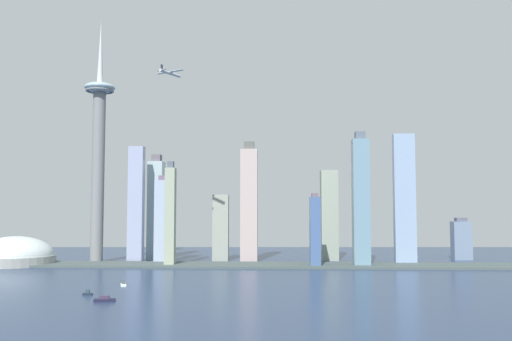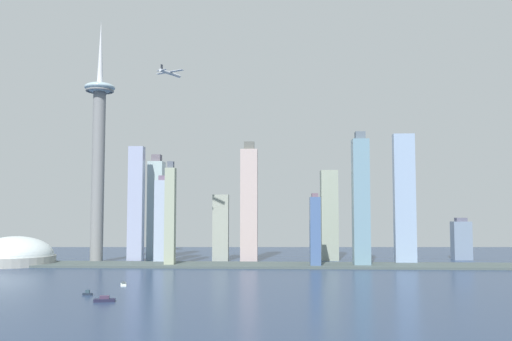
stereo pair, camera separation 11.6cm
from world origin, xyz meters
The scene contains 19 objects.
waterfront_pier centered at (0.00, 540.09, 1.28)m, with size 723.60×63.96×2.56m, color #445150.
observation_tower centered at (-207.38, 575.34, 155.56)m, with size 39.89×39.89×321.27m.
stadium_dome centered at (-299.55, 542.61, 10.17)m, with size 97.91×97.91×48.03m.
skyscraper_0 centered at (-10.03, 599.00, 76.54)m, with size 22.62×16.88×159.57m.
skyscraper_1 centered at (-102.67, 533.55, 61.30)m, with size 12.07×12.78×127.66m.
skyscraper_2 centered at (188.85, 570.79, 82.44)m, with size 26.49×12.13×164.88m.
skyscraper_3 centered at (-140.94, 623.25, 69.48)m, with size 20.57×22.91×145.11m.
skyscraper_4 centered at (98.60, 625.11, 61.09)m, with size 22.78×27.82×122.18m.
skyscraper_5 centered at (-120.06, 577.19, 54.41)m, with size 20.91×21.45×112.82m.
skyscraper_6 centered at (-158.13, 582.41, 75.93)m, with size 19.46×13.99×151.86m.
skyscraper_7 centered at (279.90, 636.90, 27.11)m, with size 24.45×18.94×57.38m.
skyscraper_8 centered at (140.02, 622.29, 37.05)m, with size 12.09×24.22×78.37m.
skyscraper_9 centered at (73.38, 534.25, 42.67)m, with size 12.43×24.06×88.25m.
skyscraper_10 centered at (-48.68, 605.74, 44.38)m, with size 21.27×12.55×88.76m.
skyscraper_11 centered at (129.55, 540.25, 78.94)m, with size 19.84×20.29×163.68m.
boat_0 centered at (-99.60, 278.58, 1.63)m, with size 16.24×8.31×4.45m.
boat_2 centered at (-123.34, 308.93, 1.51)m, with size 7.74×2.26×4.21m.
boat_3 centered at (-110.25, 364.66, 1.27)m, with size 8.39×13.92×3.45m.
airplane centered at (-89.06, 458.34, 218.80)m, with size 33.69×32.37×8.39m.
Camera 1 is at (32.01, -128.95, 68.73)m, focal length 38.33 mm.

